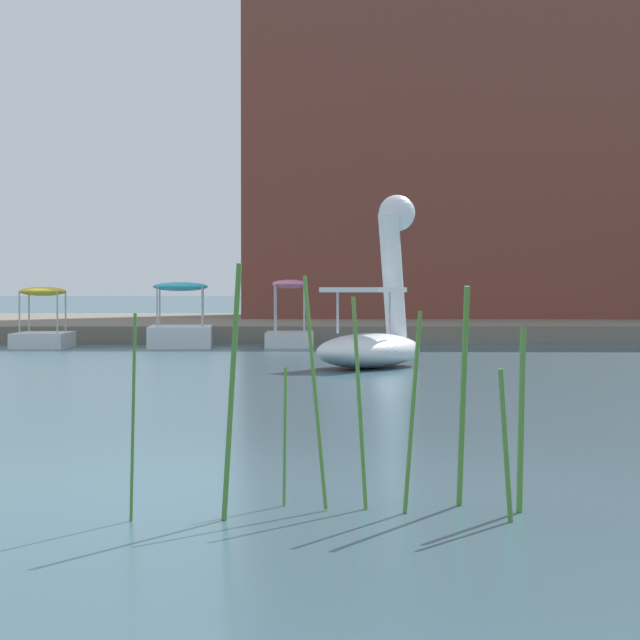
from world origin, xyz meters
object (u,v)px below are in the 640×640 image
object	(u,v)px
swan_boat	(375,326)
pedal_boat_yellow	(43,327)
pedal_boat_cyan	(181,328)
pedal_boat_pink	(290,327)

from	to	relation	value
swan_boat	pedal_boat_yellow	world-z (taller)	swan_boat
pedal_boat_yellow	pedal_boat_cyan	bearing A→B (deg)	3.56
pedal_boat_cyan	pedal_boat_yellow	xyz separation A→B (m)	(-3.04, -0.19, 0.01)
pedal_boat_pink	swan_boat	bearing A→B (deg)	-80.29
swan_boat	pedal_boat_yellow	size ratio (longest dim) A/B	1.45
swan_boat	pedal_boat_cyan	xyz separation A→B (m)	(-3.84, 7.94, -0.25)
swan_boat	pedal_boat_pink	bearing A→B (deg)	99.71
pedal_boat_pink	pedal_boat_yellow	distance (m)	5.50
pedal_boat_yellow	pedal_boat_pink	bearing A→B (deg)	3.49
pedal_boat_cyan	pedal_boat_yellow	distance (m)	3.04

